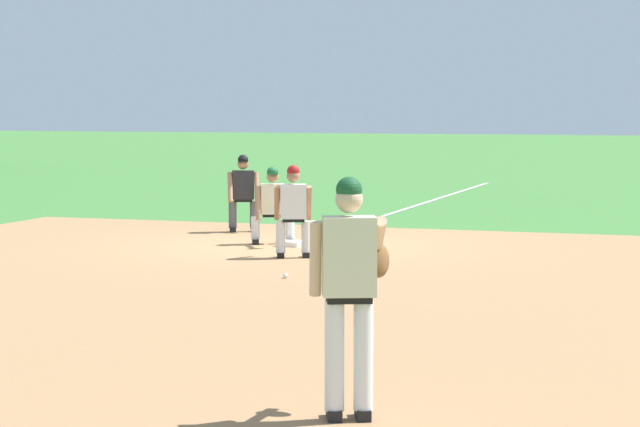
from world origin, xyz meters
TOP-DOWN VIEW (x-y plane):
  - ground_plane at (0.00, 0.00)m, footprint 160.00×160.00m
  - infield_dirt_patch at (-5.44, -2.19)m, footprint 18.00×18.00m
  - foul_line_stripe at (8.93, 0.00)m, footprint 17.87×0.10m
  - first_base_bag at (0.00, 0.00)m, footprint 0.38×0.38m
  - baseball at (-3.73, -1.27)m, footprint 0.07×0.07m
  - pitcher at (-10.85, -4.38)m, footprint 0.82×0.60m
  - first_baseman at (0.16, 0.34)m, footprint 0.84×0.98m
  - baserunner at (-1.51, -0.60)m, footprint 0.58×0.67m
  - umpire at (1.96, 1.64)m, footprint 0.60×0.67m

SIDE VIEW (x-z plane):
  - ground_plane at x=0.00m, z-range 0.00..0.00m
  - infield_dirt_patch at x=-5.44m, z-range 0.00..0.01m
  - foul_line_stripe at x=8.93m, z-range 0.01..0.01m
  - baseball at x=-3.73m, z-range 0.00..0.07m
  - first_base_bag at x=0.00m, z-range 0.00..0.09m
  - first_baseman at x=0.16m, z-range 0.06..1.40m
  - baserunner at x=-1.51m, z-range 0.06..1.52m
  - umpire at x=1.96m, z-range 0.06..1.52m
  - pitcher at x=-10.85m, z-range 0.13..1.99m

